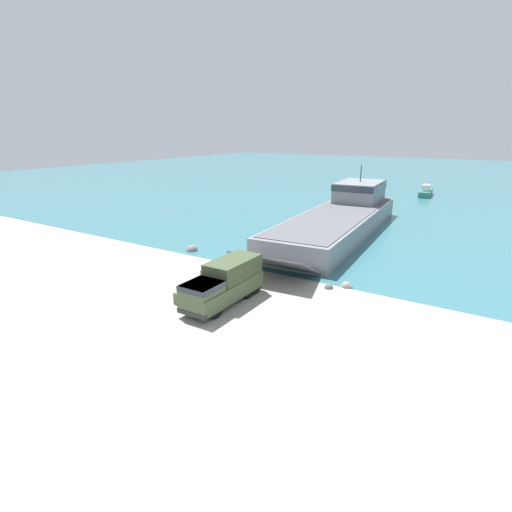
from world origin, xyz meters
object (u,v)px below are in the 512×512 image
at_px(landing_craft, 342,216).
at_px(moored_boat_a, 426,192).
at_px(cargo_crate, 182,297).
at_px(military_truck, 224,283).
at_px(soldier_on_ramp, 203,276).

height_order(landing_craft, moored_boat_a, landing_craft).
xyz_separation_m(landing_craft, cargo_crate, (-1.83, -28.74, -1.51)).
distance_m(military_truck, soldier_on_ramp, 3.69).
bearing_deg(cargo_crate, soldier_on_ramp, 100.95).
height_order(landing_craft, cargo_crate, landing_craft).
relative_size(military_truck, cargo_crate, 7.22).
height_order(soldier_on_ramp, cargo_crate, soldier_on_ramp).
bearing_deg(military_truck, landing_craft, -178.42).
relative_size(soldier_on_ramp, cargo_crate, 1.69).
bearing_deg(soldier_on_ramp, cargo_crate, 82.92).
bearing_deg(landing_craft, cargo_crate, -97.83).
distance_m(landing_craft, moored_boat_a, 37.49).
xyz_separation_m(moored_boat_a, cargo_crate, (-5.68, -66.01, -0.32)).
height_order(military_truck, soldier_on_ramp, military_truck).
relative_size(military_truck, moored_boat_a, 0.96).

